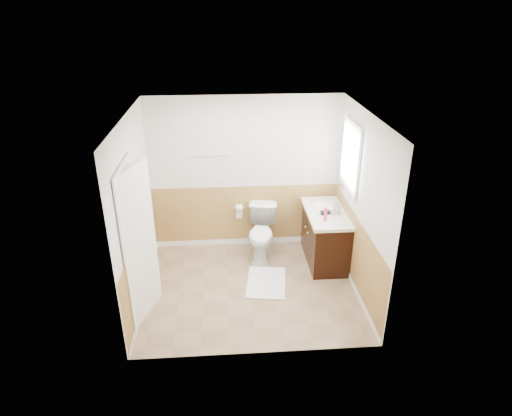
{
  "coord_description": "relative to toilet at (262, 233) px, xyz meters",
  "views": [
    {
      "loc": [
        -0.31,
        -5.25,
        3.76
      ],
      "look_at": [
        0.1,
        0.25,
        1.15
      ],
      "focal_mm": 31.03,
      "sensor_mm": 36.0,
      "label": 1
    }
  ],
  "objects": [
    {
      "name": "lotion_bottle",
      "position": [
        0.87,
        -0.51,
        0.56
      ],
      "size": [
        0.05,
        0.05,
        0.22
      ],
      "primitive_type": "cylinder",
      "color": "#F23E6F",
      "rests_on": "countertop"
    },
    {
      "name": "ceiling",
      "position": [
        -0.24,
        -0.89,
        2.1
      ],
      "size": [
        3.0,
        3.0,
        0.0
      ],
      "primitive_type": "plane",
      "rotation": [
        3.14,
        0.0,
        0.0
      ],
      "color": "white",
      "rests_on": "floor"
    },
    {
      "name": "faucet",
      "position": [
        1.15,
        -0.06,
        0.52
      ],
      "size": [
        0.02,
        0.02,
        0.14
      ],
      "primitive_type": "cylinder",
      "color": "silver",
      "rests_on": "countertop"
    },
    {
      "name": "mirror_panel",
      "position": [
        1.24,
        0.21,
        1.15
      ],
      "size": [
        0.02,
        0.35,
        0.9
      ],
      "primitive_type": "cube",
      "color": "silver",
      "rests_on": "wall_right"
    },
    {
      "name": "window_glass",
      "position": [
        1.25,
        -0.3,
        1.35
      ],
      "size": [
        0.01,
        0.7,
        0.9
      ],
      "primitive_type": "cube",
      "color": "white",
      "rests_on": "wall_right"
    },
    {
      "name": "soap_dispenser",
      "position": [
        1.09,
        -0.29,
        0.56
      ],
      "size": [
        0.11,
        0.11,
        0.21
      ],
      "primitive_type": "imported",
      "rotation": [
        0.0,
        0.0,
        -0.09
      ],
      "color": "#9096A2",
      "rests_on": "countertop"
    },
    {
      "name": "hair_dryer_handle",
      "position": [
        0.89,
        -0.36,
        0.45
      ],
      "size": [
        0.03,
        0.03,
        0.07
      ],
      "primitive_type": "cylinder",
      "color": "black",
      "rests_on": "countertop"
    },
    {
      "name": "wainscot_back",
      "position": [
        -0.24,
        0.4,
        0.1
      ],
      "size": [
        3.0,
        0.0,
        3.0
      ],
      "primitive_type": "plane",
      "rotation": [
        1.57,
        0.0,
        0.0
      ],
      "color": "#AC8545",
      "rests_on": "floor"
    },
    {
      "name": "towel_bar",
      "position": [
        -0.79,
        0.36,
        1.2
      ],
      "size": [
        0.62,
        0.02,
        0.02
      ],
      "primitive_type": "cylinder",
      "rotation": [
        0.0,
        1.57,
        0.0
      ],
      "color": "silver",
      "rests_on": "wall_back"
    },
    {
      "name": "door_knob",
      "position": [
        -1.58,
        -1.01,
        0.55
      ],
      "size": [
        0.06,
        0.06,
        0.06
      ],
      "primitive_type": "sphere",
      "color": "silver",
      "rests_on": "door"
    },
    {
      "name": "door",
      "position": [
        -1.64,
        -1.34,
        0.62
      ],
      "size": [
        0.29,
        0.78,
        2.04
      ],
      "primitive_type": "cube",
      "rotation": [
        0.0,
        0.0,
        -0.31
      ],
      "color": "white",
      "rests_on": "wall_left"
    },
    {
      "name": "floor",
      "position": [
        -0.24,
        -0.89,
        -0.4
      ],
      "size": [
        3.0,
        3.0,
        0.0
      ],
      "primitive_type": "plane",
      "color": "#8C7051",
      "rests_on": "ground"
    },
    {
      "name": "wainscot_front",
      "position": [
        -0.24,
        -2.17,
        0.1
      ],
      "size": [
        3.0,
        0.0,
        3.0
      ],
      "primitive_type": "plane",
      "rotation": [
        -1.57,
        0.0,
        0.0
      ],
      "color": "#AC8545",
      "rests_on": "floor"
    },
    {
      "name": "countertop",
      "position": [
        0.96,
        -0.21,
        0.42
      ],
      "size": [
        0.6,
        1.15,
        0.05
      ],
      "primitive_type": "cube",
      "color": "white",
      "rests_on": "vanity_cabinet"
    },
    {
      "name": "window_frame",
      "position": [
        1.23,
        -0.3,
        1.35
      ],
      "size": [
        0.04,
        0.8,
        1.0
      ],
      "primitive_type": "cube",
      "color": "white",
      "rests_on": "wall_right"
    },
    {
      "name": "wall_right",
      "position": [
        1.26,
        -0.89,
        0.85
      ],
      "size": [
        0.0,
        3.0,
        3.0
      ],
      "primitive_type": "plane",
      "rotation": [
        1.57,
        0.0,
        -1.57
      ],
      "color": "silver",
      "rests_on": "floor"
    },
    {
      "name": "sink_basin",
      "position": [
        0.97,
        -0.06,
        0.46
      ],
      "size": [
        0.36,
        0.36,
        0.02
      ],
      "primitive_type": "cylinder",
      "color": "white",
      "rests_on": "countertop"
    },
    {
      "name": "wall_left",
      "position": [
        -1.74,
        -0.89,
        0.85
      ],
      "size": [
        0.0,
        3.0,
        3.0
      ],
      "primitive_type": "plane",
      "rotation": [
        1.57,
        0.0,
        1.57
      ],
      "color": "silver",
      "rests_on": "floor"
    },
    {
      "name": "tp_roll",
      "position": [
        -0.34,
        0.34,
        0.3
      ],
      "size": [
        0.1,
        0.11,
        0.11
      ],
      "primitive_type": "cylinder",
      "rotation": [
        0.0,
        1.57,
        0.0
      ],
      "color": "white",
      "rests_on": "tp_holder_bar"
    },
    {
      "name": "door_frame",
      "position": [
        -1.71,
        -1.34,
        0.63
      ],
      "size": [
        0.02,
        0.92,
        2.1
      ],
      "primitive_type": "cube",
      "color": "white",
      "rests_on": "wall_left"
    },
    {
      "name": "wainscot_left",
      "position": [
        -1.73,
        -0.89,
        0.1
      ],
      "size": [
        0.0,
        2.6,
        2.6
      ],
      "primitive_type": "plane",
      "rotation": [
        1.57,
        0.0,
        1.57
      ],
      "color": "#AC8545",
      "rests_on": "floor"
    },
    {
      "name": "vanity_knob_right",
      "position": [
        0.67,
        -0.11,
        0.15
      ],
      "size": [
        0.03,
        0.03,
        0.03
      ],
      "primitive_type": "sphere",
      "color": "silver",
      "rests_on": "vanity_cabinet"
    },
    {
      "name": "wall_front",
      "position": [
        -0.24,
        -2.19,
        0.85
      ],
      "size": [
        3.0,
        0.0,
        3.0
      ],
      "primitive_type": "plane",
      "rotation": [
        -1.57,
        0.0,
        0.0
      ],
      "color": "silver",
      "rests_on": "floor"
    },
    {
      "name": "vanity_cabinet",
      "position": [
        0.97,
        -0.21,
        -0.0
      ],
      "size": [
        0.55,
        1.1,
        0.8
      ],
      "primitive_type": "cube",
      "color": "black",
      "rests_on": "floor"
    },
    {
      "name": "tp_holder_bar",
      "position": [
        -0.34,
        0.34,
        0.3
      ],
      "size": [
        0.14,
        0.02,
        0.02
      ],
      "primitive_type": "cylinder",
      "rotation": [
        0.0,
        1.57,
        0.0
      ],
      "color": "silver",
      "rests_on": "wall_back"
    },
    {
      "name": "wall_back",
      "position": [
        -0.24,
        0.41,
        0.85
      ],
      "size": [
        3.0,
        0.0,
        3.0
      ],
      "primitive_type": "plane",
      "rotation": [
        1.57,
        0.0,
        0.0
      ],
      "color": "silver",
      "rests_on": "floor"
    },
    {
      "name": "hair_dryer_body",
      "position": [
        0.92,
        -0.3,
        0.48
      ],
      "size": [
        0.14,
        0.07,
        0.07
      ],
      "primitive_type": "cylinder",
      "rotation": [
        0.0,
        1.57,
        0.0
      ],
      "color": "black",
      "rests_on": "countertop"
    },
    {
      "name": "vanity_knob_left",
      "position": [
        0.67,
        -0.31,
        0.15
      ],
      "size": [
        0.03,
        0.03,
        0.03
      ],
      "primitive_type": "sphere",
      "color": "silver",
      "rests_on": "vanity_cabinet"
    },
    {
      "name": "toilet",
      "position": [
        0.0,
        0.0,
        0.0
      ],
      "size": [
        0.56,
        0.84,
        0.8
      ],
      "primitive_type": "imported",
      "rotation": [
        0.0,
        0.0,
        -0.14
      ],
      "color": "white",
      "rests_on": "floor"
    },
    {
      "name": "bath_mat",
      "position": [
        0.0,
        -0.78,
        -0.39
      ],
      "size": [
        0.66,
        0.87,
        0.02
      ],
      "primitive_type": "cube",
      "rotation": [
        0.0,
        0.0,
        -0.14
      ],
      "color": "white",
      "rests_on": "floor"
    },
    {
      "name": "wainscot_right",
      "position": [
        1.25,
        -0.89,
        0.1
      ],
      "size": [
        0.0,
        2.6,
        2.6
      ],
      "primitive_type": "plane",
      "rotation": [
        1.57,
        0.0,
        -1.57
      ],
      "color": "#AC8545",
      "rests_on": "floor"
    },
    {
      "name": "tp_sheet",
      "position": [
        -0.34,
        0.34,
        0.19
      ],
      "size": [
        0.1,
        0.01,
        0.16
      ],
      "primitive_type": "cube",
      "color": "white",
      "rests_on": "tp_roll"
    }
  ]
}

